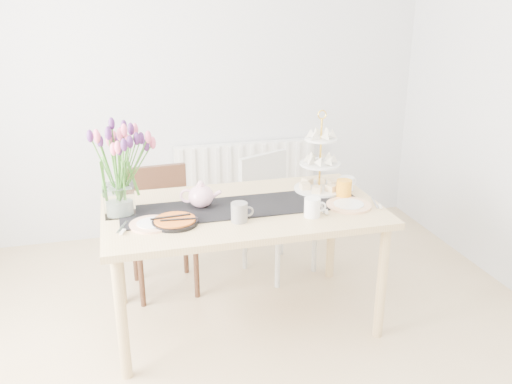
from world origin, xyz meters
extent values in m
plane|color=silver|center=(0.00, 2.25, 1.30)|extent=(4.00, 0.00, 4.00)
cube|color=white|center=(0.50, 2.19, 0.45)|extent=(1.20, 0.08, 0.60)
cube|color=tan|center=(0.14, 0.77, 0.73)|extent=(1.60, 0.90, 0.04)
cylinder|color=tan|center=(-0.59, 0.39, 0.35)|extent=(0.06, 0.06, 0.71)
cylinder|color=tan|center=(0.87, 0.39, 0.35)|extent=(0.06, 0.06, 0.71)
cylinder|color=tan|center=(-0.59, 1.15, 0.35)|extent=(0.06, 0.06, 0.71)
cylinder|color=tan|center=(0.87, 1.15, 0.35)|extent=(0.06, 0.06, 0.71)
cube|color=#331E12|center=(-0.29, 1.27, 0.42)|extent=(0.44, 0.44, 0.04)
cube|color=#331E12|center=(-0.31, 1.46, 0.64)|extent=(0.41, 0.07, 0.39)
cylinder|color=#331E12|center=(-0.46, 1.08, 0.20)|extent=(0.04, 0.04, 0.40)
cylinder|color=#331E12|center=(-0.10, 1.10, 0.20)|extent=(0.04, 0.04, 0.40)
cylinder|color=#331E12|center=(-0.49, 1.44, 0.20)|extent=(0.04, 0.04, 0.40)
cylinder|color=#331E12|center=(-0.13, 1.46, 0.20)|extent=(0.04, 0.04, 0.40)
cube|color=silver|center=(0.54, 1.33, 0.43)|extent=(0.56, 0.56, 0.04)
cube|color=silver|center=(0.46, 1.50, 0.65)|extent=(0.40, 0.21, 0.40)
cylinder|color=silver|center=(0.45, 1.09, 0.20)|extent=(0.04, 0.04, 0.41)
cylinder|color=silver|center=(0.78, 1.24, 0.20)|extent=(0.04, 0.04, 0.41)
cylinder|color=silver|center=(0.30, 1.42, 0.20)|extent=(0.04, 0.04, 0.41)
cylinder|color=silver|center=(0.63, 1.57, 0.20)|extent=(0.04, 0.04, 0.41)
cube|color=black|center=(0.14, 0.77, 0.75)|extent=(1.40, 0.35, 0.01)
cube|color=silver|center=(-0.55, 0.85, 0.83)|extent=(0.17, 0.17, 0.17)
cylinder|color=gold|center=(0.67, 0.92, 0.98)|extent=(0.01, 0.01, 0.46)
cylinder|color=white|center=(0.67, 0.92, 0.77)|extent=(0.32, 0.32, 0.01)
cylinder|color=white|center=(0.67, 0.92, 0.93)|extent=(0.25, 0.25, 0.01)
cylinder|color=white|center=(0.67, 0.92, 1.09)|extent=(0.20, 0.20, 0.01)
cylinder|color=white|center=(0.84, 0.90, 0.79)|extent=(0.11, 0.11, 0.09)
cylinder|color=black|center=(-0.27, 0.63, 0.76)|extent=(0.25, 0.25, 0.02)
cylinder|color=orange|center=(-0.27, 0.63, 0.78)|extent=(0.22, 0.22, 0.01)
cylinder|color=slate|center=(0.07, 0.57, 0.80)|extent=(0.09, 0.09, 0.11)
cylinder|color=white|center=(0.48, 0.54, 0.80)|extent=(0.10, 0.10, 0.11)
cylinder|color=#FDA01C|center=(0.77, 0.78, 0.81)|extent=(0.13, 0.13, 0.11)
cylinder|color=white|center=(-0.40, 0.64, 0.76)|extent=(0.31, 0.31, 0.01)
cylinder|color=white|center=(0.74, 0.63, 0.76)|extent=(0.32, 0.32, 0.01)
camera|label=1|loc=(-0.53, -2.08, 1.91)|focal=38.00mm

